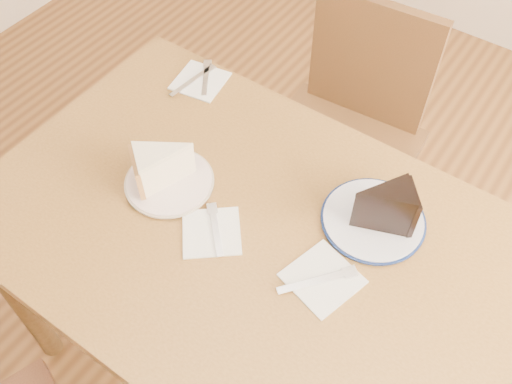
# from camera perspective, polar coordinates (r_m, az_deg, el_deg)

# --- Properties ---
(ground) EXTENTS (4.00, 4.00, 0.00)m
(ground) POSITION_cam_1_polar(r_m,az_deg,el_deg) (1.92, -0.79, -16.11)
(ground) COLOR #442812
(ground) RESTS_ON ground
(table) EXTENTS (1.20, 0.80, 0.75)m
(table) POSITION_cam_1_polar(r_m,az_deg,el_deg) (1.34, -1.10, -5.92)
(table) COLOR #4E3315
(table) RESTS_ON ground
(chair_far) EXTENTS (0.48, 0.48, 0.90)m
(chair_far) POSITION_cam_1_polar(r_m,az_deg,el_deg) (1.78, 8.72, 5.42)
(chair_far) COLOR #362010
(chair_far) RESTS_ON ground
(plate_cream) EXTENTS (0.20, 0.20, 0.01)m
(plate_cream) POSITION_cam_1_polar(r_m,az_deg,el_deg) (1.34, -8.65, 1.00)
(plate_cream) COLOR silver
(plate_cream) RESTS_ON table
(plate_navy) EXTENTS (0.22, 0.22, 0.01)m
(plate_navy) POSITION_cam_1_polar(r_m,az_deg,el_deg) (1.29, 11.63, -2.75)
(plate_navy) COLOR white
(plate_navy) RESTS_ON table
(carrot_cake) EXTENTS (0.15, 0.16, 0.09)m
(carrot_cake) POSITION_cam_1_polar(r_m,az_deg,el_deg) (1.31, -8.88, 2.64)
(carrot_cake) COLOR #FAEECF
(carrot_cake) RESTS_ON plate_cream
(chocolate_cake) EXTENTS (0.14, 0.14, 0.10)m
(chocolate_cake) POSITION_cam_1_polar(r_m,az_deg,el_deg) (1.23, 12.25, -1.71)
(chocolate_cake) COLOR black
(chocolate_cake) RESTS_ON plate_navy
(napkin_cream) EXTENTS (0.18, 0.18, 0.00)m
(napkin_cream) POSITION_cam_1_polar(r_m,az_deg,el_deg) (1.25, -4.47, -4.04)
(napkin_cream) COLOR white
(napkin_cream) RESTS_ON table
(napkin_navy) EXTENTS (0.16, 0.16, 0.00)m
(napkin_navy) POSITION_cam_1_polar(r_m,az_deg,el_deg) (1.19, 6.66, -8.57)
(napkin_navy) COLOR white
(napkin_navy) RESTS_ON table
(napkin_spare) EXTENTS (0.15, 0.15, 0.00)m
(napkin_spare) POSITION_cam_1_polar(r_m,az_deg,el_deg) (1.58, -5.61, 11.00)
(napkin_spare) COLOR white
(napkin_spare) RESTS_ON table
(fork_cream) EXTENTS (0.11, 0.11, 0.00)m
(fork_cream) POSITION_cam_1_polar(r_m,az_deg,el_deg) (1.25, -4.05, -3.79)
(fork_cream) COLOR silver
(fork_cream) RESTS_ON napkin_cream
(knife_navy) EXTENTS (0.12, 0.14, 0.00)m
(knife_navy) POSITION_cam_1_polar(r_m,az_deg,el_deg) (1.19, 6.09, -8.83)
(knife_navy) COLOR silver
(knife_navy) RESTS_ON napkin_navy
(fork_spare) EXTENTS (0.09, 0.12, 0.00)m
(fork_spare) POSITION_cam_1_polar(r_m,az_deg,el_deg) (1.58, -5.04, 11.31)
(fork_spare) COLOR silver
(fork_spare) RESTS_ON napkin_spare
(knife_spare) EXTENTS (0.03, 0.16, 0.00)m
(knife_spare) POSITION_cam_1_polar(r_m,az_deg,el_deg) (1.57, -6.39, 11.01)
(knife_spare) COLOR silver
(knife_spare) RESTS_ON napkin_spare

